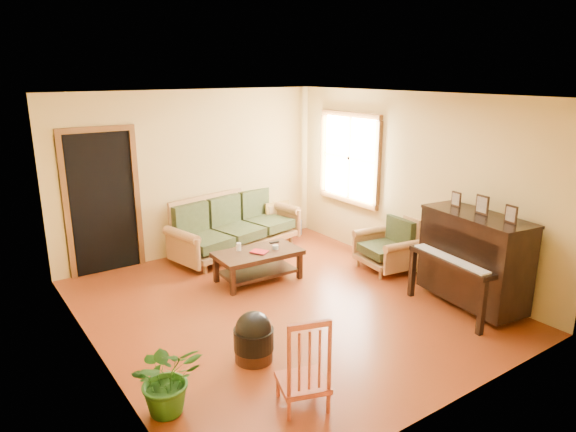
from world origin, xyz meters
TOP-DOWN VIEW (x-y plane):
  - floor at (0.00, 0.00)m, footprint 5.00×5.00m
  - doorway at (-1.45, 2.48)m, footprint 1.08×0.16m
  - window at (2.21, 1.30)m, footprint 0.12×1.36m
  - sofa at (0.50, 2.05)m, footprint 2.38×1.38m
  - coffee_table at (0.18, 0.88)m, footprint 1.22×0.70m
  - armchair at (1.94, 0.14)m, footprint 0.89×0.92m
  - piano at (1.92, -1.36)m, footprint 0.98×1.46m
  - footstool at (-0.96, -0.87)m, footprint 0.44×0.44m
  - red_chair at (-0.99, -1.75)m, footprint 0.54×0.57m
  - leaning_frame at (1.54, 2.38)m, footprint 0.49×0.12m
  - ceramic_crock at (1.86, 2.29)m, footprint 0.25×0.25m
  - potted_plant at (-2.00, -1.16)m, footprint 0.70×0.64m
  - book at (0.09, 0.78)m, footprint 0.26×0.28m
  - candle at (-0.03, 1.06)m, footprint 0.07×0.07m
  - glass_jar at (0.43, 0.82)m, footprint 0.10×0.10m
  - remote at (0.57, 1.06)m, footprint 0.15×0.06m

SIDE VIEW (x-z plane):
  - floor at x=0.00m, z-range 0.00..0.00m
  - ceramic_crock at x=1.86m, z-range 0.00..0.26m
  - footstool at x=-0.96m, z-range 0.00..0.39m
  - coffee_table at x=0.18m, z-range 0.00..0.43m
  - leaning_frame at x=1.54m, z-range 0.00..0.66m
  - potted_plant at x=-2.00m, z-range 0.00..0.67m
  - armchair at x=1.94m, z-range 0.00..0.82m
  - remote at x=0.57m, z-range 0.43..0.45m
  - book at x=0.09m, z-range 0.43..0.45m
  - red_chair at x=-0.99m, z-range 0.00..0.89m
  - glass_jar at x=0.43m, z-range 0.43..0.49m
  - sofa at x=0.50m, z-range 0.00..0.96m
  - candle at x=-0.03m, z-range 0.43..0.55m
  - piano at x=1.92m, z-range 0.00..1.21m
  - doorway at x=-1.45m, z-range 0.00..2.05m
  - window at x=2.21m, z-range 0.77..2.23m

